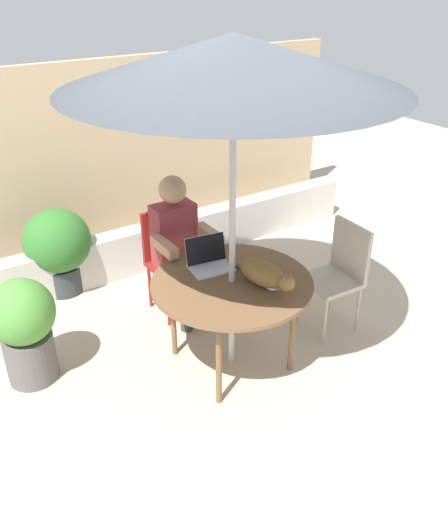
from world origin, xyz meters
The scene contains 12 objects.
ground_plane centered at (0.00, 0.00, 0.00)m, with size 14.00×14.00×0.00m, color #BCAD93.
fence_back centered at (0.00, 2.36, 0.94)m, with size 5.61×0.08×1.89m, color tan.
planter_wall_low centered at (0.00, 1.66, 0.22)m, with size 5.05×0.20×0.44m, color beige.
patio_table centered at (0.00, 0.00, 0.66)m, with size 1.14×1.14×0.71m.
patio_umbrella centered at (0.00, 0.00, 2.16)m, with size 2.07×2.07×2.32m.
chair_occupied centered at (0.00, 0.92, 0.52)m, with size 0.40×0.40×0.89m.
chair_empty centered at (1.00, -0.06, 0.52)m, with size 0.42×0.42×0.89m.
person_seated centered at (0.00, 0.77, 0.69)m, with size 0.48×0.48×1.23m.
laptop centered at (-0.03, 0.27, 0.77)m, with size 0.33×0.29×0.21m.
cat centered at (0.16, -0.17, 0.79)m, with size 0.24×0.65×0.17m.
potted_plant_near_fence centered at (-0.71, 1.70, 0.44)m, with size 0.59×0.59×0.79m.
potted_plant_by_chair centered at (-1.30, 0.64, 0.45)m, with size 0.46×0.46×0.80m.
Camera 1 is at (-1.82, -2.66, 2.65)m, focal length 37.87 mm.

